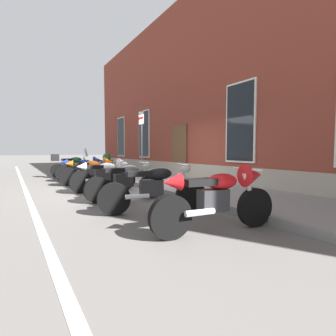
{
  "coord_description": "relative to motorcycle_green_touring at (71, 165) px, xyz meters",
  "views": [
    {
      "loc": [
        7.71,
        -3.57,
        1.22
      ],
      "look_at": [
        1.24,
        0.31,
        0.72
      ],
      "focal_mm": 28.19,
      "sensor_mm": 36.0,
      "label": 1
    }
  ],
  "objects": [
    {
      "name": "motorcycle_blue_sport",
      "position": [
        1.64,
        0.18,
        -0.02
      ],
      "size": [
        0.62,
        2.06,
        0.98
      ],
      "color": "black",
      "rests_on": "ground_plane"
    },
    {
      "name": "motorcycle_red_sport",
      "position": [
        9.62,
        0.31,
        -0.01
      ],
      "size": [
        0.62,
        2.12,
        1.01
      ],
      "color": "black",
      "rests_on": "ground_plane"
    },
    {
      "name": "motorcycle_grey_naked",
      "position": [
        6.53,
        0.04,
        -0.09
      ],
      "size": [
        0.62,
        2.0,
        0.93
      ],
      "color": "black",
      "rests_on": "ground_plane"
    },
    {
      "name": "motorcycle_black_naked",
      "position": [
        8.04,
        0.04,
        -0.08
      ],
      "size": [
        0.79,
        2.12,
        0.96
      ],
      "color": "black",
      "rests_on": "ground_plane"
    },
    {
      "name": "motorcycle_orange_sport",
      "position": [
        3.18,
        0.11,
        -0.02
      ],
      "size": [
        0.62,
        2.07,
        0.99
      ],
      "color": "black",
      "rests_on": "ground_plane"
    },
    {
      "name": "brick_pub_facade",
      "position": [
        4.85,
        7.75,
        3.2
      ],
      "size": [
        24.16,
        7.83,
        7.54
      ],
      "color": "brown",
      "rests_on": "ground_plane"
    },
    {
      "name": "parking_sign",
      "position": [
        3.83,
        1.75,
        1.2
      ],
      "size": [
        0.36,
        0.07,
        2.48
      ],
      "color": "#4C4C51",
      "rests_on": "sidewalk"
    },
    {
      "name": "barrel_planter",
      "position": [
        -0.1,
        1.7,
        -0.01
      ],
      "size": [
        0.62,
        0.62,
        0.93
      ],
      "color": "brown",
      "rests_on": "sidewalk"
    },
    {
      "name": "sidewalk",
      "position": [
        4.85,
        2.54,
        -0.48
      ],
      "size": [
        30.16,
        2.69,
        0.16
      ],
      "primitive_type": "cube",
      "color": "slate",
      "rests_on": "ground_plane"
    },
    {
      "name": "motorcycle_white_sport",
      "position": [
        4.87,
        0.08,
        -0.02
      ],
      "size": [
        0.62,
        2.01,
        0.98
      ],
      "color": "black",
      "rests_on": "ground_plane"
    },
    {
      "name": "ground_plane",
      "position": [
        4.85,
        1.2,
        -0.56
      ],
      "size": [
        140.0,
        140.0,
        0.0
      ],
      "primitive_type": "plane",
      "color": "#565451"
    },
    {
      "name": "motorcycle_green_touring",
      "position": [
        0.0,
        0.0,
        0.0
      ],
      "size": [
        0.62,
        1.98,
        1.35
      ],
      "color": "black",
      "rests_on": "ground_plane"
    },
    {
      "name": "lane_stripe",
      "position": [
        4.85,
        -2.0,
        -0.56
      ],
      "size": [
        30.16,
        0.12,
        0.01
      ],
      "primitive_type": "cube",
      "color": "silver",
      "rests_on": "ground_plane"
    }
  ]
}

